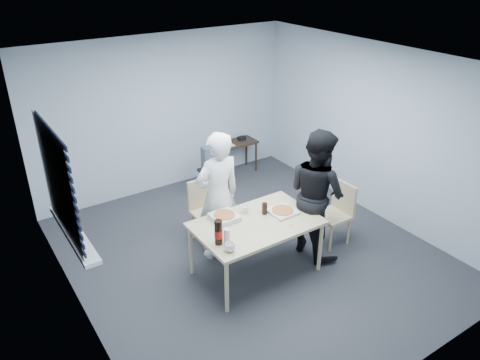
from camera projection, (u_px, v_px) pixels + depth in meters
room at (62, 190)px, 4.99m from camera, size 5.00×5.00×5.00m
dining_table at (256, 226)px, 5.76m from camera, size 1.53×0.97×0.74m
chair_far at (205, 206)px, 6.56m from camera, size 0.42×0.42×0.89m
chair_right at (338, 209)px, 6.49m from camera, size 0.42×0.42×0.89m
person_white at (218, 196)px, 6.03m from camera, size 0.65×0.42×1.77m
person_black at (317, 193)px, 6.11m from camera, size 0.47×0.86×1.77m
side_table at (233, 147)px, 8.49m from camera, size 0.89×0.40×0.59m
stool at (212, 176)px, 7.72m from camera, size 0.35×0.35×0.49m
backpack at (211, 159)px, 7.57m from camera, size 0.29×0.22×0.41m
pizza_box_a at (224, 217)px, 5.78m from camera, size 0.31×0.31×0.08m
pizza_box_b at (283, 211)px, 5.93m from camera, size 0.32×0.32×0.05m
mug_a at (230, 247)px, 5.18m from camera, size 0.17×0.17×0.10m
mug_b at (245, 209)px, 5.93m from camera, size 0.10×0.10×0.09m
cola_glass at (265, 209)px, 5.89m from camera, size 0.08×0.08×0.15m
soda_bottle at (218, 233)px, 5.26m from camera, size 0.10×0.10×0.30m
plastic_cups at (227, 236)px, 5.31m from camera, size 0.10×0.10×0.18m
rubber_band at (291, 225)px, 5.67m from camera, size 0.07×0.07×0.00m
papers at (226, 144)px, 8.38m from camera, size 0.33×0.38×0.01m
black_box at (242, 138)px, 8.58m from camera, size 0.15×0.11×0.06m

